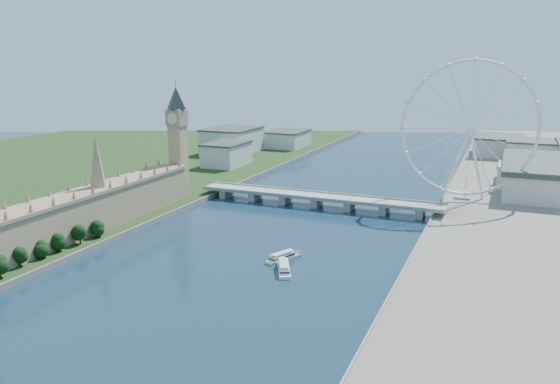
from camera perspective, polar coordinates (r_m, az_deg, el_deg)
The scene contains 8 objects.
parliament_range at distance 432.47m, azimuth -18.28°, elevation -1.39°, with size 24.00×200.00×70.00m.
big_ben at distance 508.57m, azimuth -10.69°, elevation 6.68°, with size 20.02×20.02×110.00m.
westminster_bridge at distance 482.64m, azimuth 3.90°, elevation -0.71°, with size 220.00×22.00×9.50m.
london_eye at distance 502.48m, azimuth 19.26°, elevation 6.20°, with size 113.60×39.12×124.30m.
county_hall at distance 586.89m, azimuth 24.63°, elevation -0.05°, with size 54.00×144.00×35.00m, color beige, non-canonical shape.
city_skyline at distance 720.13m, azimuth 13.69°, elevation 4.43°, with size 505.00×280.00×32.00m.
tour_boat_near at distance 333.75m, azimuth 0.42°, elevation -8.35°, with size 7.29×28.60×6.31m, color white, non-canonical shape.
tour_boat_far at distance 352.18m, azimuth 0.21°, elevation -7.16°, with size 6.74×26.56×5.84m, color beige, non-canonical shape.
Camera 1 is at (151.13, -143.36, 122.99)m, focal length 35.00 mm.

